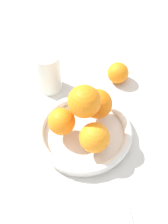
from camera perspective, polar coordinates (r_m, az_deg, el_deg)
The scene contains 5 objects.
ground_plane at distance 0.85m, azimuth 0.00°, elevation -4.51°, with size 4.00×4.00×0.00m, color beige.
fruit_bowl at distance 0.83m, azimuth 0.00°, elevation -3.83°, with size 0.26×0.26×0.03m.
orange_pile at distance 0.77m, azimuth 0.33°, elevation -0.07°, with size 0.16×0.18×0.14m.
stray_orange at distance 0.96m, azimuth 6.23°, elevation 7.12°, with size 0.07×0.07×0.07m, color orange.
drinking_glass at distance 0.92m, azimuth -6.61°, elevation 7.30°, with size 0.08×0.08×0.13m, color silver.
Camera 1 is at (0.04, -0.47, 0.70)m, focal length 50.00 mm.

